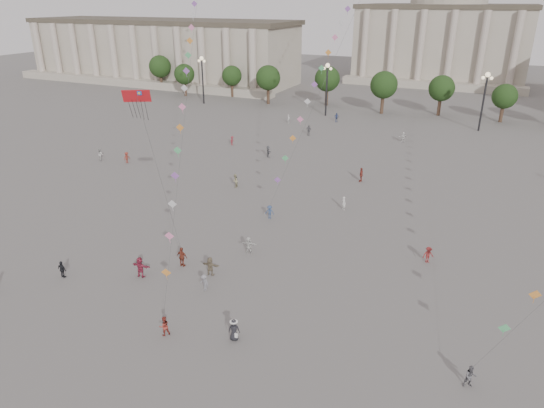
% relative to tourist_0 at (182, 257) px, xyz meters
% --- Properties ---
extents(ground, '(360.00, 360.00, 0.00)m').
position_rel_tourist_0_xyz_m(ground, '(6.44, -5.49, -0.96)').
color(ground, '#5D5A58').
rests_on(ground, ground).
extents(hall_west, '(84.00, 26.22, 17.20)m').
position_rel_tourist_0_xyz_m(hall_west, '(-68.56, 88.40, 7.47)').
color(hall_west, '#A39C89').
rests_on(hall_west, ground).
extents(hall_central, '(48.30, 34.30, 35.50)m').
position_rel_tourist_0_xyz_m(hall_central, '(6.44, 123.73, 13.28)').
color(hall_central, '#A39C89').
rests_on(hall_central, ground).
extents(tree_row, '(137.12, 5.12, 8.00)m').
position_rel_tourist_0_xyz_m(tree_row, '(6.44, 72.51, 4.44)').
color(tree_row, '#3A271D').
rests_on(tree_row, ground).
extents(lamp_post_far_west, '(2.00, 0.90, 10.65)m').
position_rel_tourist_0_xyz_m(lamp_post_far_west, '(-38.56, 64.51, 6.40)').
color(lamp_post_far_west, '#262628').
rests_on(lamp_post_far_west, ground).
extents(lamp_post_mid_west, '(2.00, 0.90, 10.65)m').
position_rel_tourist_0_xyz_m(lamp_post_mid_west, '(-8.56, 64.51, 6.40)').
color(lamp_post_mid_west, '#262628').
rests_on(lamp_post_mid_west, ground).
extents(lamp_post_mid_east, '(2.00, 0.90, 10.65)m').
position_rel_tourist_0_xyz_m(lamp_post_mid_east, '(21.44, 64.51, 6.40)').
color(lamp_post_mid_east, '#262628').
rests_on(lamp_post_mid_east, ground).
extents(person_crowd_0, '(1.11, 1.04, 1.84)m').
position_rel_tourist_0_xyz_m(person_crowd_0, '(-4.71, 59.94, -0.04)').
color(person_crowd_0, '#36477B').
rests_on(person_crowd_0, ground).
extents(person_crowd_1, '(1.18, 1.15, 1.92)m').
position_rel_tourist_0_xyz_m(person_crowd_1, '(-29.43, 21.17, 0.00)').
color(person_crowd_1, beige).
rests_on(person_crowd_1, ground).
extents(person_crowd_2, '(0.82, 1.17, 1.66)m').
position_rel_tourist_0_xyz_m(person_crowd_2, '(-25.03, 21.86, -0.13)').
color(person_crowd_2, maroon).
rests_on(person_crowd_2, ground).
extents(person_crowd_4, '(1.50, 1.58, 1.78)m').
position_rel_tourist_0_xyz_m(person_crowd_4, '(10.16, 50.77, -0.06)').
color(person_crowd_4, silver).
rests_on(person_crowd_4, ground).
extents(person_crowd_6, '(1.10, 0.84, 1.51)m').
position_rel_tourist_0_xyz_m(person_crowd_6, '(4.00, -2.56, -0.20)').
color(person_crowd_6, slate).
rests_on(person_crowd_6, ground).
extents(person_crowd_8, '(1.19, 1.07, 1.60)m').
position_rel_tourist_0_xyz_m(person_crowd_8, '(20.34, 10.23, -0.15)').
color(person_crowd_8, maroon).
rests_on(person_crowd_8, ground).
extents(person_crowd_10, '(0.43, 0.63, 1.67)m').
position_rel_tourist_0_xyz_m(person_crowd_10, '(-12.97, 55.10, -0.12)').
color(person_crowd_10, '#B7B6B2').
rests_on(person_crowd_10, ground).
extents(person_crowd_12, '(1.46, 1.66, 1.82)m').
position_rel_tourist_0_xyz_m(person_crowd_12, '(-7.13, 33.44, -0.05)').
color(person_crowd_12, slate).
rests_on(person_crowd_12, ground).
extents(person_crowd_13, '(0.72, 0.67, 1.64)m').
position_rel_tourist_0_xyz_m(person_crowd_13, '(9.57, 18.71, -0.14)').
color(person_crowd_13, silver).
rests_on(person_crowd_13, ground).
extents(person_crowd_16, '(1.12, 0.54, 1.84)m').
position_rel_tourist_0_xyz_m(person_crowd_16, '(-6.10, 48.15, -0.03)').
color(person_crowd_16, '#5C5B60').
rests_on(person_crowd_16, ground).
extents(person_crowd_17, '(0.57, 0.97, 1.50)m').
position_rel_tourist_0_xyz_m(person_crowd_17, '(-15.45, 36.89, -0.20)').
color(person_crowd_17, maroon).
rests_on(person_crowd_17, ground).
extents(person_crowd_18, '(0.49, 1.14, 1.93)m').
position_rel_tourist_0_xyz_m(person_crowd_18, '(8.86, 28.81, 0.01)').
color(person_crowd_18, maroon).
rests_on(person_crowd_18, ground).
extents(person_crowd_19, '(1.60, 0.74, 1.66)m').
position_rel_tourist_0_xyz_m(person_crowd_19, '(4.34, 4.87, -0.12)').
color(person_crowd_19, silver).
rests_on(person_crowd_19, ground).
extents(person_crowd_20, '(0.83, 0.98, 1.78)m').
position_rel_tourist_0_xyz_m(person_crowd_20, '(-5.42, 19.78, -0.07)').
color(person_crowd_20, tan).
rests_on(person_crowd_20, ground).
extents(person_crowd_21, '(1.66, 0.67, 1.74)m').
position_rel_tourist_0_xyz_m(person_crowd_21, '(3.14, -0.21, -0.08)').
color(person_crowd_21, '#807258').
rests_on(person_crowd_21, ground).
extents(tourist_0, '(1.13, 0.49, 1.91)m').
position_rel_tourist_0_xyz_m(tourist_0, '(0.00, 0.00, 0.00)').
color(tourist_0, maroon).
rests_on(tourist_0, ground).
extents(tourist_2, '(1.80, 0.66, 1.91)m').
position_rel_tourist_0_xyz_m(tourist_2, '(-2.29, -3.07, 0.00)').
color(tourist_2, '#962940').
rests_on(tourist_2, ground).
extents(tourist_4, '(0.96, 0.44, 1.60)m').
position_rel_tourist_0_xyz_m(tourist_4, '(-8.44, -6.09, -0.15)').
color(tourist_4, black).
rests_on(tourist_4, ground).
extents(kite_flyer_0, '(0.93, 0.95, 1.55)m').
position_rel_tourist_0_xyz_m(kite_flyer_0, '(4.52, -8.80, -0.18)').
color(kite_flyer_0, maroon).
rests_on(kite_flyer_0, ground).
extents(kite_flyer_1, '(1.09, 0.73, 1.57)m').
position_rel_tourist_0_xyz_m(kite_flyer_1, '(2.80, 12.87, -0.17)').
color(kite_flyer_1, navy).
rests_on(kite_flyer_1, ground).
extents(kite_flyer_2, '(0.93, 0.83, 1.57)m').
position_rel_tourist_0_xyz_m(kite_flyer_2, '(25.16, -4.84, -0.17)').
color(kite_flyer_2, '#57575B').
rests_on(kite_flyer_2, ground).
extents(hat_person, '(0.96, 0.79, 1.69)m').
position_rel_tourist_0_xyz_m(hat_person, '(9.40, -7.13, -0.07)').
color(hat_person, black).
rests_on(hat_person, ground).
extents(dragon_kite, '(2.21, 1.53, 14.63)m').
position_rel_tourist_0_xyz_m(dragon_kite, '(-2.21, -1.15, 13.87)').
color(dragon_kite, '#B31319').
rests_on(dragon_kite, ground).
extents(kite_train_west, '(30.52, 56.33, 74.23)m').
position_rel_tourist_0_xyz_m(kite_train_west, '(-11.55, 21.47, 19.25)').
color(kite_train_west, '#3F3F3F').
rests_on(kite_train_west, ground).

